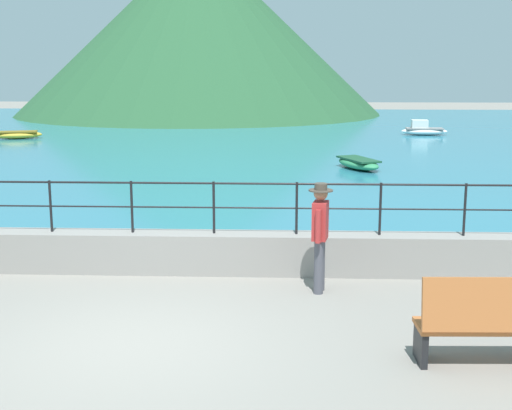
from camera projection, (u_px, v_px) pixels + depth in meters
name	position (u px, v px, depth m)	size (l,w,h in m)	color
ground_plane	(136.00, 343.00, 9.08)	(120.00, 120.00, 0.00)	gray
promenade_wall	(174.00, 252.00, 12.14)	(20.00, 0.56, 0.70)	gray
railing	(172.00, 198.00, 11.95)	(18.44, 0.04, 0.90)	black
lake_water	(247.00, 138.00, 34.38)	(64.00, 44.32, 0.06)	teal
hill_main	(199.00, 28.00, 50.33)	(26.34, 26.34, 12.35)	#285633
bench_far	(490.00, 321.00, 8.29)	(1.72, 0.61, 1.13)	#B76633
person_walking	(320.00, 232.00, 10.94)	(0.38, 0.56, 1.75)	#4C4C56
boat_0	(17.00, 135.00, 33.60)	(2.46, 1.51, 0.36)	gold
boat_1	(423.00, 130.00, 35.34)	(2.34, 1.01, 0.76)	white
boat_4	(358.00, 163.00, 23.85)	(1.72, 2.47, 0.36)	#338C59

